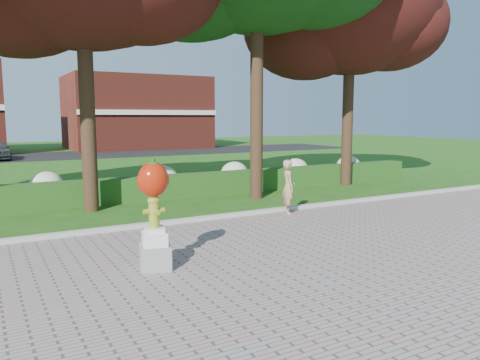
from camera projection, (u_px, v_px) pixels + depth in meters
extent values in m
plane|color=#1E4E13|center=(250.00, 251.00, 9.88)|extent=(100.00, 100.00, 0.00)
cube|color=gray|center=(397.00, 321.00, 6.42)|extent=(40.00, 14.00, 0.04)
cube|color=#ADADA5|center=(193.00, 220.00, 12.46)|extent=(40.00, 0.18, 0.15)
cube|color=#134315|center=(145.00, 188.00, 15.87)|extent=(24.00, 0.70, 0.80)
ellipsoid|color=beige|center=(47.00, 187.00, 15.26)|extent=(1.10, 1.10, 0.99)
ellipsoid|color=beige|center=(163.00, 179.00, 17.20)|extent=(1.10, 1.10, 0.99)
ellipsoid|color=beige|center=(234.00, 174.00, 18.66)|extent=(1.10, 1.10, 0.99)
ellipsoid|color=beige|center=(296.00, 170.00, 20.11)|extent=(1.10, 1.10, 0.99)
ellipsoid|color=beige|center=(348.00, 166.00, 21.57)|extent=(1.10, 1.10, 0.99)
cube|color=black|center=(55.00, 156.00, 34.08)|extent=(50.00, 8.00, 0.02)
cube|color=maroon|center=(137.00, 113.00, 42.72)|extent=(12.00, 8.00, 6.40)
cylinder|color=black|center=(87.00, 108.00, 13.68)|extent=(0.44, 0.44, 6.16)
cylinder|color=black|center=(257.00, 92.00, 15.84)|extent=(0.44, 0.44, 7.28)
cylinder|color=black|center=(348.00, 114.00, 19.22)|extent=(0.44, 0.44, 5.88)
ellipsoid|color=black|center=(351.00, 2.00, 18.64)|extent=(7.39, 6.72, 5.71)
ellipsoid|color=black|center=(306.00, 29.00, 18.74)|extent=(5.04, 5.04, 4.03)
ellipsoid|color=black|center=(389.00, 25.00, 18.92)|extent=(4.62, 4.62, 3.70)
cube|color=gray|center=(155.00, 257.00, 8.57)|extent=(0.66, 0.66, 0.44)
cube|color=silver|center=(155.00, 239.00, 8.52)|extent=(0.53, 0.53, 0.25)
cube|color=silver|center=(154.00, 230.00, 8.50)|extent=(0.43, 0.43, 0.09)
cylinder|color=olive|center=(154.00, 214.00, 8.46)|extent=(0.19, 0.19, 0.50)
ellipsoid|color=olive|center=(154.00, 200.00, 8.43)|extent=(0.23, 0.23, 0.16)
cylinder|color=olive|center=(146.00, 212.00, 8.39)|extent=(0.11, 0.10, 0.10)
cylinder|color=olive|center=(161.00, 210.00, 8.52)|extent=(0.11, 0.10, 0.10)
cylinder|color=olive|center=(156.00, 212.00, 8.34)|extent=(0.11, 0.11, 0.11)
cylinder|color=olive|center=(154.00, 197.00, 8.42)|extent=(0.07, 0.07, 0.04)
ellipsoid|color=#A81F09|center=(153.00, 180.00, 8.38)|extent=(0.55, 0.50, 0.64)
ellipsoid|color=#A81F09|center=(145.00, 181.00, 8.30)|extent=(0.27, 0.27, 0.41)
ellipsoid|color=#A81F09|center=(162.00, 180.00, 8.46)|extent=(0.27, 0.27, 0.41)
cylinder|color=#1F5914|center=(153.00, 162.00, 8.34)|extent=(0.09, 0.09, 0.11)
ellipsoid|color=#1F5914|center=(153.00, 163.00, 8.34)|extent=(0.21, 0.21, 0.07)
imported|color=tan|center=(288.00, 187.00, 13.38)|extent=(0.55, 0.66, 1.56)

